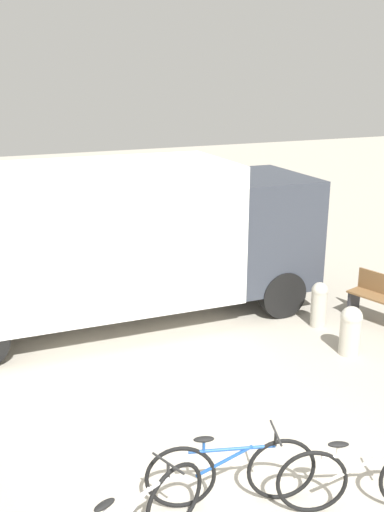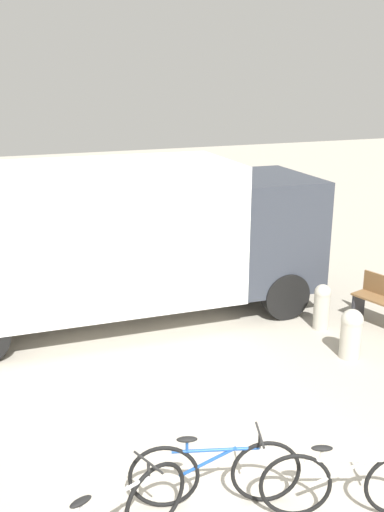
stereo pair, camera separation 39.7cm
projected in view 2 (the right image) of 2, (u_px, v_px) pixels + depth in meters
name	position (u px, v px, depth m)	size (l,w,h in m)	color
delivery_truck	(111.00, 236.00, 10.32)	(7.76, 2.65, 2.93)	white
bicycle_middle	(215.00, 473.00, 6.01)	(1.77, 0.65, 0.85)	black
bicycle_far	(348.00, 483.00, 5.85)	(1.73, 0.74, 0.85)	black
bollard_near_bench	(351.00, 332.00, 9.20)	(0.36, 0.36, 0.83)	#B2AD9E
bollard_far_bench	(322.00, 305.00, 10.26)	(0.30, 0.30, 0.84)	#B2AD9E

